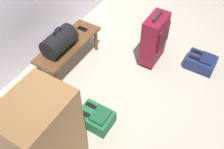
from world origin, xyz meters
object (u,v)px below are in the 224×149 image
cell_phone (82,29)px  backpack_green (96,118)px  bench (68,47)px  backpack_navy (201,62)px  duffel_bag_black (59,41)px  side_cabinet (46,142)px  suitcase_upright_burgundy (154,39)px

cell_phone → backpack_green: bearing=-138.8°
bench → cell_phone: size_ratio=6.94×
cell_phone → backpack_navy: cell_phone is taller
duffel_bag_black → backpack_navy: 1.89m
bench → cell_phone: 0.34m
backpack_green → side_cabinet: bearing=175.5°
bench → suitcase_upright_burgundy: 1.13m
duffel_bag_black → cell_phone: bearing=1.0°
bench → backpack_navy: size_ratio=2.63×
cell_phone → side_cabinet: bearing=-154.3°
suitcase_upright_burgundy → backpack_navy: (0.22, -0.63, -0.29)m
suitcase_upright_burgundy → backpack_navy: 0.72m
backpack_navy → suitcase_upright_burgundy: bearing=109.1°
cell_phone → suitcase_upright_burgundy: bearing=-71.3°
duffel_bag_black → side_cabinet: (-1.13, -0.76, 0.04)m
bench → backpack_green: bearing=-126.5°
duffel_bag_black → side_cabinet: side_cabinet is taller
bench → side_cabinet: (-1.26, -0.76, 0.23)m
backpack_green → backpack_navy: bearing=-26.3°
suitcase_upright_burgundy → duffel_bag_black: bearing=130.8°
suitcase_upright_burgundy → backpack_navy: suitcase_upright_burgundy is taller
cell_phone → suitcase_upright_burgundy: suitcase_upright_burgundy is taller
bench → duffel_bag_black: size_ratio=2.27×
bench → duffel_bag_black: bearing=180.0°
backpack_navy → side_cabinet: side_cabinet is taller
bench → backpack_green: 1.04m
duffel_bag_black → suitcase_upright_burgundy: 1.22m
bench → cell_phone: bearing=1.5°
suitcase_upright_burgundy → backpack_navy: bearing=-70.9°
cell_phone → backpack_navy: bearing=-71.2°
duffel_bag_black → backpack_navy: size_ratio=1.16×
side_cabinet → suitcase_upright_burgundy: bearing=-4.5°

